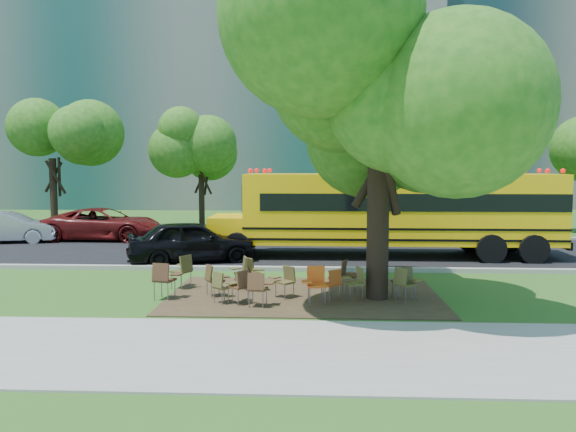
{
  "coord_description": "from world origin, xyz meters",
  "views": [
    {
      "loc": [
        1.26,
        -14.95,
        3.37
      ],
      "look_at": [
        0.41,
        3.22,
        1.77
      ],
      "focal_mm": 35.0,
      "sensor_mm": 36.0,
      "label": 1
    }
  ],
  "objects_px": {
    "chair_5": "(315,281)",
    "chair_8": "(183,268)",
    "chair_12": "(348,273)",
    "bg_car_red": "(104,224)",
    "chair_1": "(222,284)",
    "main_tree": "(380,89)",
    "chair_11": "(333,281)",
    "school_bus": "(396,209)",
    "chair_0": "(164,277)",
    "chair_6": "(355,280)",
    "chair_10": "(250,270)",
    "chair_13": "(404,279)",
    "bg_car_silver": "(8,228)",
    "chair_7": "(405,281)",
    "chair_2": "(240,283)",
    "chair_14": "(214,277)",
    "black_car": "(192,241)",
    "chair_9": "(245,270)",
    "chair_4": "(258,286)",
    "chair_3": "(285,279)"
  },
  "relations": [
    {
      "from": "school_bus",
      "to": "chair_12",
      "type": "bearing_deg",
      "value": -109.28
    },
    {
      "from": "chair_6",
      "to": "chair_10",
      "type": "xyz_separation_m",
      "value": [
        -2.8,
        1.06,
        0.05
      ]
    },
    {
      "from": "bg_car_red",
      "to": "chair_3",
      "type": "bearing_deg",
      "value": -139.58
    },
    {
      "from": "chair_2",
      "to": "chair_7",
      "type": "relative_size",
      "value": 0.99
    },
    {
      "from": "bg_car_silver",
      "to": "chair_6",
      "type": "bearing_deg",
      "value": -137.31
    },
    {
      "from": "chair_5",
      "to": "chair_11",
      "type": "bearing_deg",
      "value": -143.8
    },
    {
      "from": "chair_5",
      "to": "bg_car_red",
      "type": "bearing_deg",
      "value": -56.44
    },
    {
      "from": "chair_7",
      "to": "chair_13",
      "type": "xyz_separation_m",
      "value": [
        0.03,
        0.34,
        -0.01
      ]
    },
    {
      "from": "chair_6",
      "to": "chair_7",
      "type": "distance_m",
      "value": 1.22
    },
    {
      "from": "bg_car_silver",
      "to": "bg_car_red",
      "type": "bearing_deg",
      "value": -86.44
    },
    {
      "from": "chair_0",
      "to": "chair_7",
      "type": "bearing_deg",
      "value": 13.29
    },
    {
      "from": "chair_3",
      "to": "school_bus",
      "type": "bearing_deg",
      "value": -77.63
    },
    {
      "from": "main_tree",
      "to": "bg_car_red",
      "type": "bearing_deg",
      "value": 135.66
    },
    {
      "from": "chair_4",
      "to": "chair_11",
      "type": "bearing_deg",
      "value": 32.3
    },
    {
      "from": "chair_3",
      "to": "chair_8",
      "type": "bearing_deg",
      "value": 23.01
    },
    {
      "from": "chair_4",
      "to": "chair_6",
      "type": "bearing_deg",
      "value": 28.56
    },
    {
      "from": "chair_11",
      "to": "chair_10",
      "type": "bearing_deg",
      "value": 113.81
    },
    {
      "from": "main_tree",
      "to": "chair_2",
      "type": "height_order",
      "value": "main_tree"
    },
    {
      "from": "chair_0",
      "to": "chair_14",
      "type": "relative_size",
      "value": 1.14
    },
    {
      "from": "bg_car_silver",
      "to": "chair_11",
      "type": "bearing_deg",
      "value": -138.59
    },
    {
      "from": "chair_7",
      "to": "bg_car_silver",
      "type": "bearing_deg",
      "value": -159.33
    },
    {
      "from": "chair_3",
      "to": "chair_6",
      "type": "relative_size",
      "value": 0.97
    },
    {
      "from": "main_tree",
      "to": "chair_7",
      "type": "height_order",
      "value": "main_tree"
    },
    {
      "from": "chair_0",
      "to": "chair_1",
      "type": "height_order",
      "value": "chair_0"
    },
    {
      "from": "black_car",
      "to": "chair_9",
      "type": "bearing_deg",
      "value": -170.7
    },
    {
      "from": "chair_0",
      "to": "chair_7",
      "type": "relative_size",
      "value": 1.11
    },
    {
      "from": "school_bus",
      "to": "bg_car_silver",
      "type": "relative_size",
      "value": 3.02
    },
    {
      "from": "school_bus",
      "to": "bg_car_red",
      "type": "height_order",
      "value": "school_bus"
    },
    {
      "from": "school_bus",
      "to": "chair_13",
      "type": "relative_size",
      "value": 14.9
    },
    {
      "from": "main_tree",
      "to": "chair_11",
      "type": "xyz_separation_m",
      "value": [
        -1.14,
        -0.27,
        -4.79
      ]
    },
    {
      "from": "bg_car_red",
      "to": "chair_6",
      "type": "bearing_deg",
      "value": -134.86
    },
    {
      "from": "chair_2",
      "to": "chair_14",
      "type": "relative_size",
      "value": 1.02
    },
    {
      "from": "chair_0",
      "to": "chair_10",
      "type": "bearing_deg",
      "value": 44.19
    },
    {
      "from": "main_tree",
      "to": "chair_3",
      "type": "height_order",
      "value": "main_tree"
    },
    {
      "from": "chair_12",
      "to": "bg_car_red",
      "type": "relative_size",
      "value": 0.16
    },
    {
      "from": "chair_8",
      "to": "chair_1",
      "type": "bearing_deg",
      "value": -111.24
    },
    {
      "from": "chair_5",
      "to": "chair_8",
      "type": "distance_m",
      "value": 3.98
    },
    {
      "from": "chair_2",
      "to": "black_car",
      "type": "xyz_separation_m",
      "value": [
        -2.49,
        5.94,
        0.22
      ]
    },
    {
      "from": "chair_10",
      "to": "school_bus",
      "type": "bearing_deg",
      "value": 126.34
    },
    {
      "from": "chair_7",
      "to": "bg_car_silver",
      "type": "relative_size",
      "value": 0.21
    },
    {
      "from": "chair_12",
      "to": "chair_14",
      "type": "distance_m",
      "value": 3.6
    },
    {
      "from": "black_car",
      "to": "bg_car_red",
      "type": "xyz_separation_m",
      "value": [
        -5.33,
        5.8,
        -0.01
      ]
    },
    {
      "from": "school_bus",
      "to": "chair_4",
      "type": "relative_size",
      "value": 14.61
    },
    {
      "from": "chair_1",
      "to": "chair_12",
      "type": "relative_size",
      "value": 0.97
    },
    {
      "from": "chair_10",
      "to": "chair_11",
      "type": "relative_size",
      "value": 1.14
    },
    {
      "from": "chair_13",
      "to": "bg_car_silver",
      "type": "bearing_deg",
      "value": 124.97
    },
    {
      "from": "chair_9",
      "to": "chair_10",
      "type": "relative_size",
      "value": 0.93
    },
    {
      "from": "bg_car_silver",
      "to": "chair_1",
      "type": "bearing_deg",
      "value": -145.94
    },
    {
      "from": "chair_4",
      "to": "chair_6",
      "type": "height_order",
      "value": "chair_4"
    },
    {
      "from": "chair_5",
      "to": "chair_9",
      "type": "distance_m",
      "value": 2.56
    }
  ]
}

